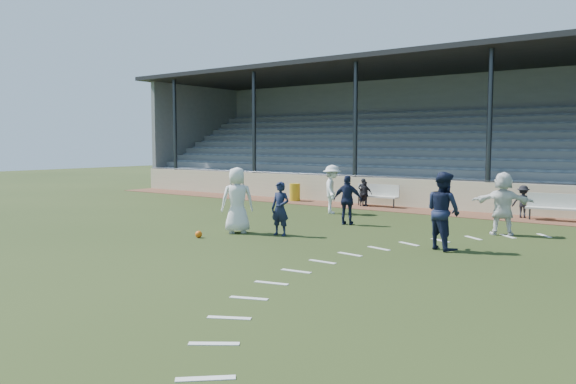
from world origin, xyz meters
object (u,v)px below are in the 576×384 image
object	(u,v)px
player_white_lead	(237,200)
player_navy_lead	(280,209)
trash_bin	(295,192)
football	(199,234)
bench_right	(557,205)
bench_left	(377,193)

from	to	relation	value
player_white_lead	player_navy_lead	bearing A→B (deg)	152.00
trash_bin	football	xyz separation A→B (m)	(3.81, -10.00, -0.33)
bench_right	player_white_lead	xyz separation A→B (m)	(-7.29, -8.62, 0.42)
bench_right	football	world-z (taller)	bench_right
bench_right	player_navy_lead	xyz separation A→B (m)	(-5.95, -8.21, 0.22)
trash_bin	player_navy_lead	world-z (taller)	player_navy_lead
trash_bin	player_white_lead	bearing A→B (deg)	-64.60
player_navy_lead	bench_left	bearing A→B (deg)	92.45
trash_bin	player_navy_lead	xyz separation A→B (m)	(5.45, -8.24, 0.37)
football	player_navy_lead	size ratio (longest dim) A/B	0.13
player_white_lead	bench_right	bearing A→B (deg)	-175.16
football	player_white_lead	xyz separation A→B (m)	(0.30, 1.35, 0.91)
bench_right	football	distance (m)	12.54
bench_left	player_white_lead	size ratio (longest dim) A/B	1.00
bench_right	player_white_lead	size ratio (longest dim) A/B	1.01
bench_left	bench_right	size ratio (longest dim) A/B	0.99
player_navy_lead	player_white_lead	bearing A→B (deg)	-168.84
bench_left	football	distance (m)	10.26
football	trash_bin	bearing A→B (deg)	110.84
bench_right	trash_bin	distance (m)	11.40
trash_bin	football	distance (m)	10.70
player_white_lead	player_navy_lead	size ratio (longest dim) A/B	1.26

